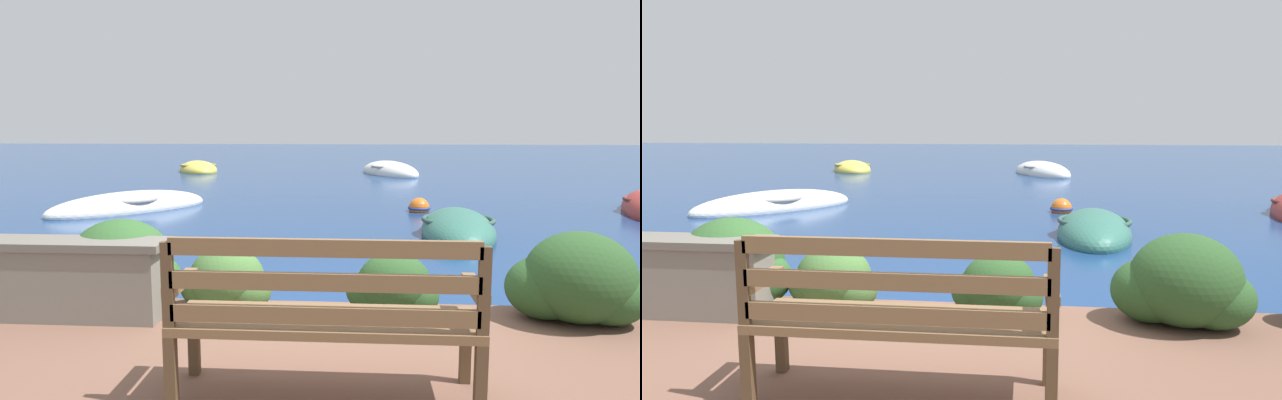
{
  "view_description": "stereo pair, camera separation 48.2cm",
  "coord_description": "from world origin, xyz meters",
  "views": [
    {
      "loc": [
        0.31,
        -4.64,
        1.72
      ],
      "look_at": [
        -0.46,
        6.43,
        0.2
      ],
      "focal_mm": 32.0,
      "sensor_mm": 36.0,
      "label": 1
    },
    {
      "loc": [
        0.79,
        -4.6,
        1.72
      ],
      "look_at": [
        -0.46,
        6.43,
        0.2
      ],
      "focal_mm": 32.0,
      "sensor_mm": 36.0,
      "label": 2
    }
  ],
  "objects": [
    {
      "name": "hedge_clump_left",
      "position": [
        -1.64,
        -0.22,
        0.53
      ],
      "size": [
        1.07,
        0.77,
        0.72
      ],
      "color": "#2D5628",
      "rests_on": "patio_terrace"
    },
    {
      "name": "ground_plane",
      "position": [
        0.0,
        0.0,
        0.0
      ],
      "size": [
        80.0,
        80.0,
        0.0
      ],
      "color": "navy"
    },
    {
      "name": "hedge_clump_far_right",
      "position": [
        1.95,
        -0.34,
        0.52
      ],
      "size": [
        1.02,
        0.73,
        0.69
      ],
      "color": "#284C23",
      "rests_on": "patio_terrace"
    },
    {
      "name": "mooring_buoy",
      "position": [
        1.47,
        6.39,
        0.07
      ],
      "size": [
        0.44,
        0.44,
        0.4
      ],
      "color": "orange",
      "rests_on": "ground_plane"
    },
    {
      "name": "rowboat_nearest",
      "position": [
        1.82,
        4.07,
        0.06
      ],
      "size": [
        1.26,
        2.51,
        0.69
      ],
      "rotation": [
        0.0,
        0.0,
        1.5
      ],
      "color": "#336B5B",
      "rests_on": "ground_plane"
    },
    {
      "name": "stone_wall",
      "position": [
        -2.2,
        -0.53,
        0.53
      ],
      "size": [
        2.09,
        0.39,
        0.62
      ],
      "color": "slate",
      "rests_on": "patio_terrace"
    },
    {
      "name": "rowboat_outer",
      "position": [
        1.3,
        14.25,
        0.07
      ],
      "size": [
        2.45,
        3.14,
        0.79
      ],
      "rotation": [
        0.0,
        0.0,
        5.21
      ],
      "color": "silver",
      "rests_on": "ground_plane"
    },
    {
      "name": "hedge_clump_right",
      "position": [
        0.57,
        -0.28,
        0.43
      ],
      "size": [
        0.73,
        0.52,
        0.49
      ],
      "color": "#284C23",
      "rests_on": "patio_terrace"
    },
    {
      "name": "hedge_clump_centre",
      "position": [
        -0.76,
        -0.25,
        0.44
      ],
      "size": [
        0.76,
        0.55,
        0.52
      ],
      "color": "#426B33",
      "rests_on": "patio_terrace"
    },
    {
      "name": "rowboat_mid",
      "position": [
        -4.21,
        6.18,
        0.06
      ],
      "size": [
        3.05,
        3.24,
        0.65
      ],
      "rotation": [
        0.0,
        0.0,
        3.99
      ],
      "color": "silver",
      "rests_on": "ground_plane"
    },
    {
      "name": "park_bench",
      "position": [
        0.13,
        -1.71,
        0.71
      ],
      "size": [
        1.67,
        0.48,
        0.93
      ],
      "rotation": [
        0.0,
        0.0,
        0.0
      ],
      "color": "brown",
      "rests_on": "patio_terrace"
    },
    {
      "name": "rowboat_distant",
      "position": [
        -5.32,
        14.88,
        0.06
      ],
      "size": [
        2.11,
        2.55,
        0.68
      ],
      "rotation": [
        0.0,
        0.0,
        2.04
      ],
      "color": "#DBC64C",
      "rests_on": "ground_plane"
    }
  ]
}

